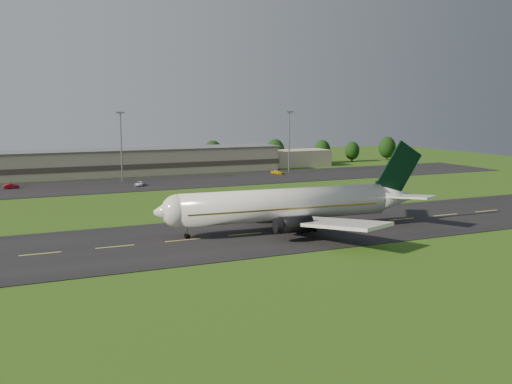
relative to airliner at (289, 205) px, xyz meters
name	(u,v)px	position (x,y,z in m)	size (l,w,h in m)	color
ground	(183,241)	(-19.40, 0.05, -4.66)	(360.00, 360.00, 0.00)	#254812
taxiway	(183,240)	(-19.40, 0.05, -4.61)	(220.00, 30.00, 0.10)	black
apron	(110,185)	(-19.40, 72.05, -4.61)	(260.00, 30.00, 0.10)	black
airliner	(289,205)	(0.00, 0.00, 0.00)	(51.30, 42.10, 15.57)	white
terminal	(117,163)	(-13.00, 96.24, -0.67)	(145.00, 16.00, 8.40)	#C8B399
light_mast_centre	(121,138)	(-14.40, 80.05, 8.08)	(2.40, 1.20, 20.35)	gray
light_mast_east	(289,134)	(40.60, 80.05, 8.08)	(2.40, 1.20, 20.35)	gray
tree_line	(195,155)	(15.96, 105.56, 0.27)	(197.06, 9.42, 9.70)	black
service_vehicle_b	(11,186)	(-44.67, 75.89, -3.91)	(1.38, 3.95, 1.30)	maroon
service_vehicle_c	(140,184)	(-11.93, 67.69, -3.97)	(1.96, 4.25, 1.18)	white
service_vehicle_d	(277,172)	(34.73, 76.75, -3.95)	(1.71, 4.20, 1.22)	gold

